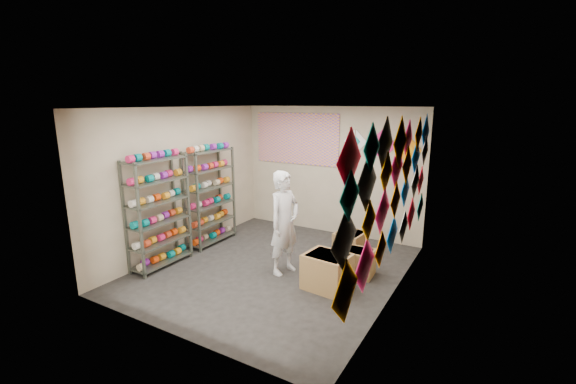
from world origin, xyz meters
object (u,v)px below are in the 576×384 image
Objects in this scene: shelf_rack_front at (158,213)px; shopkeeper at (284,223)px; shelf_rack_back at (210,197)px; carton_c at (350,244)px; carton_b at (357,262)px; carton_a at (327,271)px.

shopkeeper is (2.00, 0.83, -0.09)m from shelf_rack_front.
shelf_rack_front is at bearing 124.65° from shopkeeper.
shelf_rack_back is 3.62× the size of carton_c.
carton_a is at bearing -111.92° from carton_b.
shelf_rack_front is 3.45m from carton_c.
carton_a reaches higher than carton_c.
shelf_rack_front reaches higher than carton_c.
carton_b is at bearing 23.40° from shelf_rack_front.
shelf_rack_back is 3.00m from carton_a.
shelf_rack_front is 2.16m from shopkeeper.
shelf_rack_front is 3.63× the size of carton_b.
shelf_rack_front reaches higher than carton_a.
carton_b is at bearing -54.48° from carton_c.
shelf_rack_back is 2.90× the size of carton_a.
shelf_rack_front is at bearing -137.24° from carton_c.
carton_c is at bearing 36.90° from shelf_rack_front.
shelf_rack_back is at bearing 90.00° from shelf_rack_front.
carton_a is 1.25× the size of carton_b.
carton_c is at bearing 116.73° from carton_b.
carton_b is (3.09, 1.34, -0.74)m from shelf_rack_front.
carton_a is 0.72m from carton_b.
carton_c is at bearing 15.05° from shelf_rack_back.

